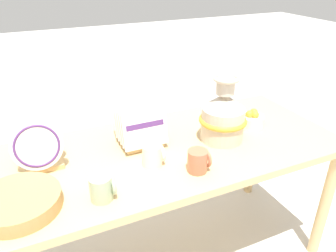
# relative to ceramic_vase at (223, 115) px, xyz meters

# --- Properties ---
(display_table) EXTENTS (1.60, 0.69, 0.69)m
(display_table) POSITION_rel_ceramic_vase_xyz_m (-0.26, 0.03, -0.20)
(display_table) COLOR tan
(display_table) RESTS_ON ground_plane
(ceramic_vase) EXTENTS (0.22, 0.22, 0.31)m
(ceramic_vase) POSITION_rel_ceramic_vase_xyz_m (0.00, 0.00, 0.00)
(ceramic_vase) COLOR beige
(ceramic_vase) RESTS_ON display_table
(dish_rack_round_plates) EXTENTS (0.20, 0.19, 0.22)m
(dish_rack_round_plates) POSITION_rel_ceramic_vase_xyz_m (-0.80, 0.12, -0.04)
(dish_rack_round_plates) COLOR tan
(dish_rack_round_plates) RESTS_ON display_table
(dish_rack_square_plates) EXTENTS (0.20, 0.19, 0.22)m
(dish_rack_square_plates) POSITION_rel_ceramic_vase_xyz_m (-0.36, 0.12, -0.03)
(dish_rack_square_plates) COLOR tan
(dish_rack_square_plates) RESTS_ON display_table
(wicker_charger_stack) EXTENTS (0.28, 0.28, 0.05)m
(wicker_charger_stack) POSITION_rel_ceramic_vase_xyz_m (-0.89, -0.13, -0.10)
(wicker_charger_stack) COLOR tan
(wicker_charger_stack) RESTS_ON display_table
(mug_terracotta_glaze) EXTENTS (0.09, 0.08, 0.09)m
(mug_terracotta_glaze) POSITION_rel_ceramic_vase_xyz_m (-0.23, -0.18, -0.08)
(mug_terracotta_glaze) COLOR #B76647
(mug_terracotta_glaze) RESTS_ON display_table
(mug_cream_glaze) EXTENTS (0.09, 0.08, 0.09)m
(mug_cream_glaze) POSITION_rel_ceramic_vase_xyz_m (-0.37, -0.07, -0.08)
(mug_cream_glaze) COLOR silver
(mug_cream_glaze) RESTS_ON display_table
(mug_sage_glaze) EXTENTS (0.09, 0.08, 0.09)m
(mug_sage_glaze) POSITION_rel_ceramic_vase_xyz_m (-0.62, -0.19, -0.08)
(mug_sage_glaze) COLOR #9EB28E
(mug_sage_glaze) RESTS_ON display_table
(fruit_bowl) EXTENTS (0.12, 0.12, 0.09)m
(fruit_bowl) POSITION_rel_ceramic_vase_xyz_m (0.21, 0.05, -0.09)
(fruit_bowl) COLOR white
(fruit_bowl) RESTS_ON display_table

